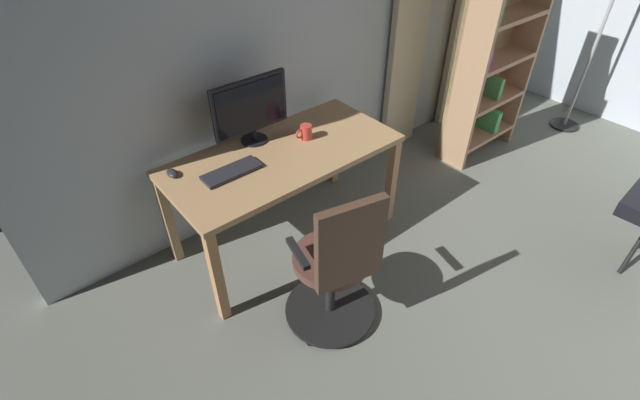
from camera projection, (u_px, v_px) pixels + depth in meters
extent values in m
cube|color=silver|center=(354.00, 18.00, 3.42)|extent=(5.31, 0.10, 2.54)
cube|color=beige|center=(472.00, 13.00, 4.18)|extent=(0.48, 0.06, 2.13)
cube|color=beige|center=(409.00, 33.00, 3.75)|extent=(0.41, 0.06, 2.13)
cube|color=tan|center=(283.00, 155.00, 2.91)|extent=(1.54, 0.73, 0.04)
cube|color=tan|center=(391.00, 181.00, 3.32)|extent=(0.06, 0.06, 0.71)
cube|color=#B57F51|center=(217.00, 277.00, 2.59)|extent=(0.06, 0.06, 0.71)
cube|color=tan|center=(334.00, 145.00, 3.71)|extent=(0.06, 0.06, 0.71)
cube|color=tan|center=(169.00, 220.00, 2.98)|extent=(0.06, 0.06, 0.71)
cylinder|color=black|center=(330.00, 309.00, 2.80)|extent=(0.56, 0.56, 0.02)
sphere|color=black|center=(365.00, 296.00, 2.90)|extent=(0.05, 0.05, 0.05)
sphere|color=black|center=(324.00, 279.00, 3.01)|extent=(0.05, 0.05, 0.05)
sphere|color=black|center=(290.00, 304.00, 2.85)|extent=(0.05, 0.05, 0.05)
sphere|color=black|center=(310.00, 342.00, 2.64)|extent=(0.05, 0.05, 0.05)
sphere|color=black|center=(360.00, 336.00, 2.67)|extent=(0.05, 0.05, 0.05)
cylinder|color=black|center=(330.00, 286.00, 2.67)|extent=(0.06, 0.06, 0.43)
cylinder|color=brown|center=(331.00, 259.00, 2.52)|extent=(0.53, 0.53, 0.05)
cube|color=#4A3426|center=(350.00, 246.00, 2.20)|extent=(0.38, 0.14, 0.52)
cube|color=black|center=(298.00, 253.00, 2.36)|extent=(0.10, 0.24, 0.03)
cube|color=black|center=(363.00, 230.00, 2.50)|extent=(0.10, 0.24, 0.03)
cylinder|color=black|center=(254.00, 140.00, 3.01)|extent=(0.18, 0.18, 0.01)
cylinder|color=black|center=(254.00, 135.00, 2.99)|extent=(0.04, 0.04, 0.06)
cube|color=black|center=(250.00, 106.00, 2.86)|extent=(0.54, 0.03, 0.36)
cube|color=black|center=(252.00, 107.00, 2.85)|extent=(0.50, 0.01, 0.32)
cube|color=#232328|center=(232.00, 172.00, 2.71)|extent=(0.37, 0.14, 0.02)
ellipsoid|color=#232328|center=(172.00, 173.00, 2.69)|extent=(0.06, 0.10, 0.04)
cylinder|color=#CC3D33|center=(306.00, 132.00, 3.01)|extent=(0.08, 0.08, 0.10)
torus|color=#CC3D33|center=(300.00, 134.00, 2.98)|extent=(0.07, 0.01, 0.07)
cube|color=tan|center=(521.00, 49.00, 3.95)|extent=(0.04, 0.30, 1.77)
cube|color=tan|center=(469.00, 71.00, 3.58)|extent=(0.04, 0.30, 1.77)
cube|color=tan|center=(483.00, 55.00, 3.84)|extent=(0.79, 0.04, 1.77)
cube|color=tan|center=(478.00, 133.00, 4.21)|extent=(0.72, 0.30, 0.04)
cube|color=tan|center=(487.00, 98.00, 3.99)|extent=(0.72, 0.30, 0.04)
cube|color=tan|center=(496.00, 59.00, 3.76)|extent=(0.72, 0.30, 0.04)
cube|color=tan|center=(508.00, 16.00, 3.54)|extent=(0.72, 0.30, 0.04)
cube|color=#45A85F|center=(486.00, 118.00, 4.18)|extent=(0.07, 0.26, 0.21)
cube|color=#489753|center=(490.00, 86.00, 3.92)|extent=(0.05, 0.22, 0.18)
cube|color=purple|center=(479.00, 56.00, 3.56)|extent=(0.05, 0.22, 0.16)
cube|color=green|center=(489.00, 7.00, 3.32)|extent=(0.04, 0.23, 0.21)
cube|color=#915495|center=(487.00, 119.00, 4.20)|extent=(0.05, 0.20, 0.17)
cube|color=orange|center=(491.00, 87.00, 3.94)|extent=(0.06, 0.20, 0.16)
cylinder|color=black|center=(564.00, 125.00, 4.65)|extent=(0.28, 0.28, 0.02)
cylinder|color=#A5A5A8|center=(597.00, 40.00, 4.10)|extent=(0.03, 0.03, 1.79)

